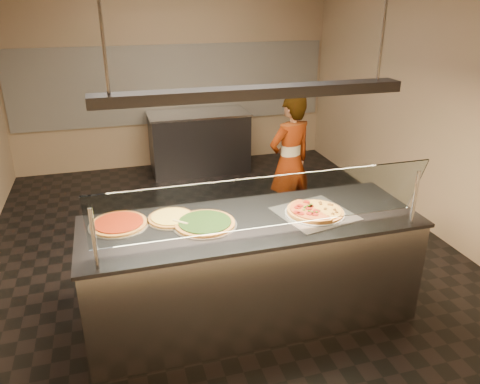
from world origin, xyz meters
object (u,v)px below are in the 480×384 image
object	(u,v)px
sneeze_guard	(267,203)
half_pizza_sausage	(328,209)
serving_counter	(252,269)
pizza_tomato	(119,223)
half_pizza_pepperoni	(302,212)
pizza_cheese	(171,217)
pizza_spatula	(188,221)
prep_table	(199,142)
worker	(290,162)
heat_lamp_housing	(254,93)
pizza_spinach	(205,223)
perforated_tray	(315,213)

from	to	relation	value
sneeze_guard	half_pizza_sausage	bearing A→B (deg)	25.52
serving_counter	pizza_tomato	bearing A→B (deg)	168.47
half_pizza_pepperoni	pizza_cheese	world-z (taller)	half_pizza_pepperoni
sneeze_guard	pizza_spatula	size ratio (longest dim) A/B	8.75
prep_table	worker	bearing A→B (deg)	-73.33
sneeze_guard	prep_table	bearing A→B (deg)	85.55
serving_counter	pizza_cheese	xyz separation A→B (m)	(-0.62, 0.20, 0.48)
serving_counter	heat_lamp_housing	distance (m)	1.48
sneeze_guard	half_pizza_sausage	world-z (taller)	sneeze_guard
half_pizza_pepperoni	heat_lamp_housing	distance (m)	1.07
serving_counter	pizza_spinach	size ratio (longest dim) A/B	5.40
perforated_tray	pizza_tomato	size ratio (longest dim) A/B	1.42
pizza_cheese	pizza_tomato	xyz separation A→B (m)	(-0.41, 0.01, 0.00)
half_pizza_pepperoni	perforated_tray	bearing A→B (deg)	0.00
pizza_spinach	worker	size ratio (longest dim) A/B	0.32
worker	half_pizza_sausage	bearing A→B (deg)	61.04
perforated_tray	pizza_cheese	size ratio (longest dim) A/B	1.66
perforated_tray	worker	xyz separation A→B (m)	(0.43, 1.62, -0.14)
half_pizza_sausage	pizza_cheese	xyz separation A→B (m)	(-1.27, 0.23, -0.01)
pizza_cheese	heat_lamp_housing	world-z (taller)	heat_lamp_housing
half_pizza_pepperoni	prep_table	distance (m)	3.81
pizza_cheese	heat_lamp_housing	xyz separation A→B (m)	(0.62, -0.20, 1.01)
heat_lamp_housing	perforated_tray	bearing A→B (deg)	-3.38
perforated_tray	worker	world-z (taller)	worker
pizza_cheese	prep_table	bearing A→B (deg)	75.21
perforated_tray	half_pizza_sausage	world-z (taller)	half_pizza_sausage
half_pizza_pepperoni	pizza_tomato	distance (m)	1.47
serving_counter	heat_lamp_housing	size ratio (longest dim) A/B	1.19
pizza_tomato	pizza_spinach	bearing A→B (deg)	-15.94
serving_counter	pizza_spinach	bearing A→B (deg)	176.26
prep_table	half_pizza_pepperoni	bearing A→B (deg)	-88.44
perforated_tray	serving_counter	bearing A→B (deg)	176.62
prep_table	heat_lamp_housing	distance (m)	4.04
pizza_tomato	perforated_tray	bearing A→B (deg)	-8.79
sneeze_guard	heat_lamp_housing	bearing A→B (deg)	90.00
half_pizza_sausage	pizza_tomato	bearing A→B (deg)	171.71
half_pizza_pepperoni	pizza_spatula	xyz separation A→B (m)	(-0.93, 0.09, -0.01)
pizza_spinach	pizza_spatula	size ratio (longest dim) A/B	1.78
half_pizza_pepperoni	sneeze_guard	bearing A→B (deg)	-143.50
sneeze_guard	worker	world-z (taller)	worker
perforated_tray	half_pizza_pepperoni	distance (m)	0.11
perforated_tray	sneeze_guard	bearing A→B (deg)	-149.66
pizza_spinach	heat_lamp_housing	world-z (taller)	heat_lamp_housing
pizza_spatula	worker	xyz separation A→B (m)	(1.47, 1.53, -0.16)
serving_counter	sneeze_guard	bearing A→B (deg)	-90.00
half_pizza_sausage	pizza_tomato	distance (m)	1.70
half_pizza_sausage	worker	xyz separation A→B (m)	(0.32, 1.62, -0.16)
serving_counter	prep_table	distance (m)	3.76
serving_counter	sneeze_guard	size ratio (longest dim) A/B	1.10
serving_counter	perforated_tray	world-z (taller)	perforated_tray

